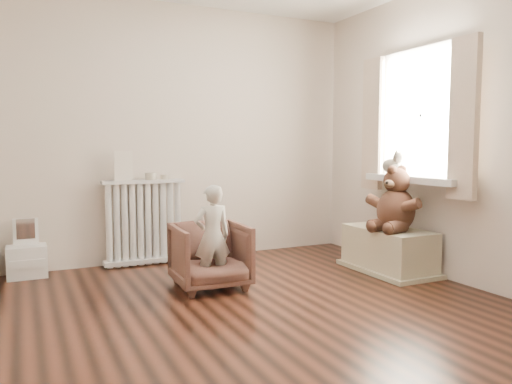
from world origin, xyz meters
name	(u,v)px	position (x,y,z in m)	size (l,w,h in m)	color
floor	(264,307)	(0.00, 0.00, 0.00)	(3.60, 3.60, 0.01)	black
back_wall	(187,134)	(0.00, 1.80, 1.30)	(3.60, 0.02, 2.60)	beige
front_wall	(472,112)	(0.00, -1.80, 1.30)	(3.60, 0.02, 2.60)	beige
right_wall	(451,131)	(1.80, 0.00, 1.30)	(0.02, 3.60, 2.60)	beige
window	(423,115)	(1.76, 0.30, 1.45)	(0.03, 0.90, 1.10)	white
window_sill	(413,179)	(1.67, 0.30, 0.87)	(0.22, 1.10, 0.06)	silver
curtain_left	(464,119)	(1.65, -0.27, 1.39)	(0.06, 0.26, 1.30)	beige
curtain_right	(373,124)	(1.65, 0.87, 1.39)	(0.06, 0.26, 1.30)	beige
radiator	(144,226)	(-0.49, 1.68, 0.39)	(0.80, 0.15, 0.84)	silver
paper_doll	(124,166)	(-0.67, 1.68, 0.98)	(0.17, 0.02, 0.29)	beige
tin_a	(151,176)	(-0.41, 1.68, 0.88)	(0.11, 0.11, 0.07)	#A59E8C
tin_b	(165,177)	(-0.27, 1.68, 0.87)	(0.08, 0.08, 0.05)	#A59E8C
toy_vanity	(26,247)	(-1.55, 1.65, 0.28)	(0.33, 0.24, 0.52)	silver
armchair	(210,256)	(-0.18, 0.63, 0.27)	(0.58, 0.59, 0.54)	brown
child	(212,236)	(-0.18, 0.58, 0.44)	(0.31, 0.20, 0.84)	beige
toy_bench	(389,250)	(1.52, 0.44, 0.20)	(0.46, 0.86, 0.41)	beige
teddy_bear	(396,202)	(1.50, 0.32, 0.67)	(0.47, 0.37, 0.58)	#331C12
plush_cat	(392,164)	(1.66, 0.58, 1.00)	(0.16, 0.26, 0.22)	#6A645B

